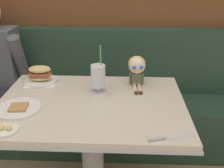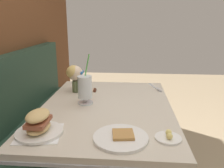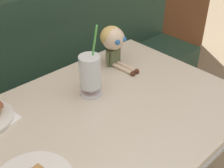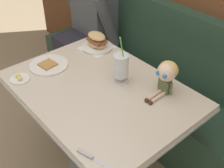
{
  "view_description": "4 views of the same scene",
  "coord_description": "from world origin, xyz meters",
  "views": [
    {
      "loc": [
        0.19,
        -1.24,
        1.5
      ],
      "look_at": [
        0.12,
        0.2,
        0.85
      ],
      "focal_mm": 44.07,
      "sensor_mm": 36.0,
      "label": 1
    },
    {
      "loc": [
        -1.3,
        0.04,
        1.26
      ],
      "look_at": [
        0.12,
        0.15,
        0.85
      ],
      "focal_mm": 36.25,
      "sensor_mm": 36.0,
      "label": 2
    },
    {
      "loc": [
        -0.6,
        -0.49,
        1.47
      ],
      "look_at": [
        0.07,
        0.23,
        0.81
      ],
      "focal_mm": 46.78,
      "sensor_mm": 36.0,
      "label": 3
    },
    {
      "loc": [
        1.08,
        -0.65,
        1.79
      ],
      "look_at": [
        0.07,
        0.22,
        0.79
      ],
      "focal_mm": 46.93,
      "sensor_mm": 36.0,
      "label": 4
    }
  ],
  "objects": [
    {
      "name": "diner_patron",
      "position": [
        -0.84,
        0.76,
        0.74
      ],
      "size": [
        0.55,
        0.48,
        0.81
      ],
      "color": "#4C5156",
      "rests_on": "booth_bench"
    },
    {
      "name": "milkshake_glass",
      "position": [
        0.03,
        0.32,
        0.84
      ],
      "size": [
        0.1,
        0.1,
        0.31
      ],
      "color": "silver",
      "rests_on": "diner_table"
    },
    {
      "name": "diner_table",
      "position": [
        0.0,
        0.18,
        0.54
      ],
      "size": [
        1.11,
        0.81,
        0.74
      ],
      "color": "beige",
      "rests_on": "ground"
    },
    {
      "name": "toast_plate",
      "position": [
        -0.39,
        0.07,
        0.75
      ],
      "size": [
        0.25,
        0.25,
        0.03
      ],
      "color": "white",
      "rests_on": "diner_table"
    },
    {
      "name": "seated_doll",
      "position": [
        0.28,
        0.44,
        0.87
      ],
      "size": [
        0.12,
        0.22,
        0.2
      ],
      "color": "#5B6642",
      "rests_on": "diner_table"
    },
    {
      "name": "butter_saucer",
      "position": [
        -0.38,
        -0.14,
        0.75
      ],
      "size": [
        0.12,
        0.12,
        0.04
      ],
      "color": "white",
      "rests_on": "diner_table"
    },
    {
      "name": "sandwich_plate",
      "position": [
        -0.38,
        0.46,
        0.79
      ],
      "size": [
        0.23,
        0.23,
        0.12
      ],
      "color": "white",
      "rests_on": "diner_table"
    },
    {
      "name": "booth_bench",
      "position": [
        0.0,
        0.81,
        0.33
      ],
      "size": [
        2.6,
        0.48,
        1.0
      ],
      "color": "#233D2D",
      "rests_on": "ground"
    },
    {
      "name": "butter_knife",
      "position": [
        0.38,
        -0.17,
        0.74
      ],
      "size": [
        0.23,
        0.08,
        0.01
      ],
      "color": "silver",
      "rests_on": "diner_table"
    }
  ]
}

